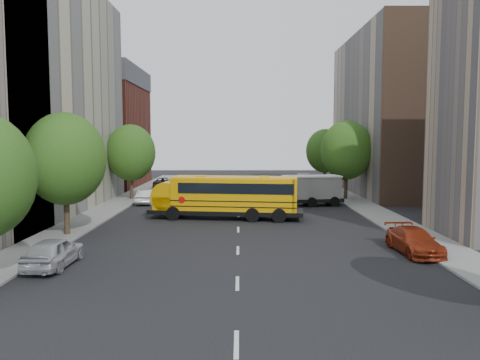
{
  "coord_description": "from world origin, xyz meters",
  "views": [
    {
      "loc": [
        0.1,
        -33.68,
        6.2
      ],
      "look_at": [
        0.13,
        2.0,
        3.08
      ],
      "focal_mm": 35.0,
      "sensor_mm": 36.0,
      "label": 1
    }
  ],
  "objects_px": {
    "street_tree_5": "(325,151)",
    "parked_car_4": "(323,192)",
    "parked_car_2": "(163,183)",
    "parked_car_5": "(304,180)",
    "safari_truck": "(307,190)",
    "street_tree_1": "(65,159)",
    "parked_car_0": "(54,252)",
    "school_bus": "(225,195)",
    "parked_car_3": "(414,241)",
    "parked_car_1": "(147,197)",
    "street_tree_4": "(347,150)",
    "street_tree_2": "(131,153)"
  },
  "relations": [
    {
      "from": "parked_car_3",
      "to": "school_bus",
      "type": "bearing_deg",
      "value": 130.56
    },
    {
      "from": "street_tree_2",
      "to": "school_bus",
      "type": "distance_m",
      "value": 15.45
    },
    {
      "from": "parked_car_1",
      "to": "parked_car_3",
      "type": "bearing_deg",
      "value": 135.88
    },
    {
      "from": "parked_car_4",
      "to": "street_tree_1",
      "type": "bearing_deg",
      "value": -140.43
    },
    {
      "from": "street_tree_1",
      "to": "parked_car_0",
      "type": "relative_size",
      "value": 1.82
    },
    {
      "from": "parked_car_3",
      "to": "parked_car_2",
      "type": "bearing_deg",
      "value": 116.39
    },
    {
      "from": "street_tree_2",
      "to": "street_tree_5",
      "type": "relative_size",
      "value": 1.03
    },
    {
      "from": "safari_truck",
      "to": "parked_car_5",
      "type": "xyz_separation_m",
      "value": [
        2.41,
        19.16,
        -0.71
      ]
    },
    {
      "from": "safari_truck",
      "to": "parked_car_1",
      "type": "relative_size",
      "value": 1.69
    },
    {
      "from": "street_tree_2",
      "to": "street_tree_5",
      "type": "distance_m",
      "value": 25.06
    },
    {
      "from": "parked_car_0",
      "to": "school_bus",
      "type": "bearing_deg",
      "value": -118.12
    },
    {
      "from": "school_bus",
      "to": "parked_car_3",
      "type": "relative_size",
      "value": 2.6
    },
    {
      "from": "parked_car_1",
      "to": "parked_car_4",
      "type": "bearing_deg",
      "value": -164.39
    },
    {
      "from": "parked_car_1",
      "to": "parked_car_3",
      "type": "distance_m",
      "value": 26.89
    },
    {
      "from": "school_bus",
      "to": "parked_car_3",
      "type": "distance_m",
      "value": 15.5
    },
    {
      "from": "parked_car_2",
      "to": "parked_car_5",
      "type": "xyz_separation_m",
      "value": [
        18.4,
        3.55,
        0.09
      ]
    },
    {
      "from": "parked_car_3",
      "to": "street_tree_4",
      "type": "bearing_deg",
      "value": 83.34
    },
    {
      "from": "street_tree_1",
      "to": "parked_car_0",
      "type": "height_order",
      "value": "street_tree_1"
    },
    {
      "from": "parked_car_5",
      "to": "parked_car_2",
      "type": "bearing_deg",
      "value": -169.65
    },
    {
      "from": "street_tree_5",
      "to": "parked_car_4",
      "type": "distance_m",
      "value": 11.91
    },
    {
      "from": "school_bus",
      "to": "parked_car_4",
      "type": "xyz_separation_m",
      "value": [
        9.87,
        12.47,
        -1.18
      ]
    },
    {
      "from": "safari_truck",
      "to": "street_tree_1",
      "type": "bearing_deg",
      "value": -151.49
    },
    {
      "from": "school_bus",
      "to": "safari_truck",
      "type": "distance_m",
      "value": 10.33
    },
    {
      "from": "street_tree_5",
      "to": "parked_car_5",
      "type": "xyz_separation_m",
      "value": [
        -2.2,
        2.81,
        -3.92
      ]
    },
    {
      "from": "street_tree_4",
      "to": "parked_car_5",
      "type": "height_order",
      "value": "street_tree_4"
    },
    {
      "from": "street_tree_5",
      "to": "parked_car_2",
      "type": "bearing_deg",
      "value": -177.97
    },
    {
      "from": "street_tree_1",
      "to": "parked_car_3",
      "type": "distance_m",
      "value": 21.54
    },
    {
      "from": "parked_car_2",
      "to": "parked_car_1",
      "type": "bearing_deg",
      "value": 88.28
    },
    {
      "from": "street_tree_2",
      "to": "parked_car_1",
      "type": "distance_m",
      "value": 5.6
    },
    {
      "from": "street_tree_5",
      "to": "parked_car_2",
      "type": "distance_m",
      "value": 21.0
    },
    {
      "from": "school_bus",
      "to": "parked_car_4",
      "type": "height_order",
      "value": "school_bus"
    },
    {
      "from": "street_tree_5",
      "to": "parked_car_2",
      "type": "height_order",
      "value": "street_tree_5"
    },
    {
      "from": "school_bus",
      "to": "parked_car_3",
      "type": "xyz_separation_m",
      "value": [
        10.67,
        -11.17,
        -1.21
      ]
    },
    {
      "from": "parked_car_1",
      "to": "parked_car_2",
      "type": "relative_size",
      "value": 0.82
    },
    {
      "from": "street_tree_1",
      "to": "safari_truck",
      "type": "xyz_separation_m",
      "value": [
        17.39,
        13.65,
        -3.46
      ]
    },
    {
      "from": "parked_car_2",
      "to": "parked_car_5",
      "type": "height_order",
      "value": "parked_car_5"
    },
    {
      "from": "street_tree_1",
      "to": "parked_car_5",
      "type": "distance_m",
      "value": 38.55
    },
    {
      "from": "street_tree_1",
      "to": "parked_car_0",
      "type": "distance_m",
      "value": 8.75
    },
    {
      "from": "street_tree_1",
      "to": "street_tree_2",
      "type": "xyz_separation_m",
      "value": [
        0.0,
        18.0,
        -0.12
      ]
    },
    {
      "from": "school_bus",
      "to": "street_tree_4",
      "type": "bearing_deg",
      "value": 50.9
    },
    {
      "from": "street_tree_5",
      "to": "parked_car_3",
      "type": "distance_m",
      "value": 34.9
    },
    {
      "from": "street_tree_2",
      "to": "parked_car_0",
      "type": "distance_m",
      "value": 25.79
    },
    {
      "from": "parked_car_2",
      "to": "street_tree_4",
      "type": "bearing_deg",
      "value": 146.4
    },
    {
      "from": "parked_car_0",
      "to": "parked_car_1",
      "type": "xyz_separation_m",
      "value": [
        0.13,
        22.35,
        -0.07
      ]
    },
    {
      "from": "street_tree_5",
      "to": "school_bus",
      "type": "xyz_separation_m",
      "value": [
        -12.07,
        -23.47,
        -2.81
      ]
    },
    {
      "from": "parked_car_3",
      "to": "safari_truck",
      "type": "bearing_deg",
      "value": 96.82
    },
    {
      "from": "street_tree_1",
      "to": "street_tree_4",
      "type": "xyz_separation_m",
      "value": [
        22.0,
        18.0,
        0.12
      ]
    },
    {
      "from": "parked_car_3",
      "to": "parked_car_4",
      "type": "relative_size",
      "value": 1.13
    },
    {
      "from": "safari_truck",
      "to": "parked_car_0",
      "type": "bearing_deg",
      "value": -135.7
    },
    {
      "from": "street_tree_1",
      "to": "safari_truck",
      "type": "distance_m",
      "value": 22.38
    }
  ]
}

